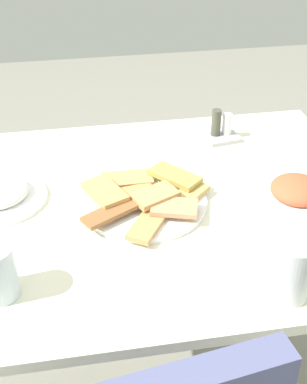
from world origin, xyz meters
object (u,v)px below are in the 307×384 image
(dining_table, at_px, (160,234))
(paper_napkin, at_px, (282,135))
(fork, at_px, (279,130))
(condiment_caddy, at_px, (221,130))
(spoon, at_px, (284,136))
(pide_platter, at_px, (144,198))
(soda_can, at_px, (293,272))
(salad_plate_rice, at_px, (0,194))
(salad_plate_greens, at_px, (297,192))

(dining_table, distance_m, paper_napkin, 0.48)
(fork, xyz_separation_m, condiment_caddy, (0.17, 0.00, 0.02))
(spoon, bearing_deg, condiment_caddy, -13.62)
(pide_platter, distance_m, fork, 0.52)
(pide_platter, xyz_separation_m, fork, (-0.43, -0.28, -0.01))
(soda_can, height_order, paper_napkin, soda_can)
(salad_plate_rice, height_order, fork, salad_plate_rice)
(soda_can, xyz_separation_m, paper_napkin, (-0.21, -0.60, -0.06))
(dining_table, relative_size, pide_platter, 3.24)
(soda_can, relative_size, spoon, 0.70)
(salad_plate_greens, bearing_deg, dining_table, -6.61)
(soda_can, height_order, condiment_caddy, soda_can)
(dining_table, xyz_separation_m, fork, (-0.40, -0.28, 0.10))
(salad_plate_rice, bearing_deg, soda_can, 143.22)
(paper_napkin, bearing_deg, pide_platter, 31.21)
(dining_table, distance_m, soda_can, 0.41)
(soda_can, bearing_deg, condiment_caddy, -93.66)
(salad_plate_greens, distance_m, fork, 0.33)
(salad_plate_rice, height_order, paper_napkin, salad_plate_rice)
(dining_table, bearing_deg, condiment_caddy, -128.64)
(salad_plate_greens, xyz_separation_m, paper_napkin, (-0.08, -0.30, -0.02))
(paper_napkin, xyz_separation_m, spoon, (0.00, 0.02, 0.00))
(dining_table, height_order, fork, fork)
(salad_plate_greens, bearing_deg, spoon, -105.57)
(fork, distance_m, spoon, 0.04)
(paper_napkin, distance_m, condiment_caddy, 0.18)
(dining_table, height_order, condiment_caddy, condiment_caddy)
(fork, bearing_deg, condiment_caddy, -7.62)
(dining_table, relative_size, fork, 6.07)
(paper_napkin, bearing_deg, salad_plate_greens, 75.33)
(soda_can, relative_size, fork, 0.73)
(condiment_caddy, bearing_deg, paper_napkin, 175.68)
(pide_platter, bearing_deg, salad_plate_rice, -12.37)
(fork, relative_size, spoon, 0.96)
(dining_table, height_order, spoon, spoon)
(salad_plate_greens, height_order, fork, salad_plate_greens)
(pide_platter, xyz_separation_m, condiment_caddy, (-0.26, -0.28, 0.01))
(dining_table, bearing_deg, paper_napkin, -146.36)
(soda_can, xyz_separation_m, fork, (-0.21, -0.62, -0.06))
(pide_platter, height_order, paper_napkin, pide_platter)
(salad_plate_rice, xyz_separation_m, fork, (-0.76, -0.21, -0.01))
(dining_table, relative_size, salad_plate_greens, 5.17)
(paper_napkin, bearing_deg, soda_can, 70.33)
(fork, height_order, spoon, same)
(paper_napkin, height_order, condiment_caddy, condiment_caddy)
(soda_can, bearing_deg, spoon, -110.23)
(dining_table, xyz_separation_m, salad_plate_rice, (0.36, -0.07, 0.11))
(soda_can, distance_m, paper_napkin, 0.64)
(dining_table, bearing_deg, salad_plate_greens, 173.39)
(pide_platter, bearing_deg, fork, -147.07)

